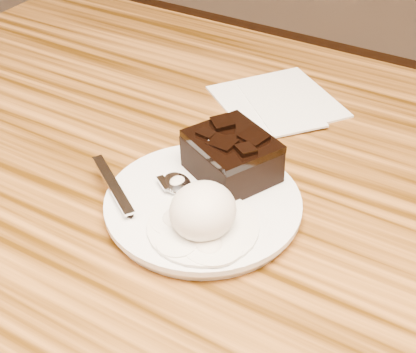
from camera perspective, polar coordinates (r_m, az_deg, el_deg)
The scene contains 8 objects.
plate at distance 0.62m, azimuth -0.47°, elevation -2.80°, with size 0.20×0.20×0.02m, color white.
brownie at distance 0.64m, azimuth 2.24°, elevation 1.70°, with size 0.09×0.08×0.04m, color black.
ice_cream_scoop at distance 0.57m, azimuth -0.48°, elevation -3.26°, with size 0.06×0.07×0.05m, color silver.
melt_puddle at distance 0.58m, azimuth -0.47°, elevation -4.81°, with size 0.11×0.11×0.00m, color white.
spoon at distance 0.63m, azimuth -2.92°, elevation -0.78°, with size 0.03×0.16×0.01m, color silver, non-canonical shape.
napkin at distance 0.81m, azimuth 6.56°, elevation 7.18°, with size 0.14×0.14×0.01m, color white.
crumb_a at distance 0.59m, azimuth 1.62°, elevation -4.45°, with size 0.01×0.01×0.00m, color black.
crumb_b at distance 0.60m, azimuth -7.37°, elevation -3.74°, with size 0.01×0.01×0.00m, color black.
Camera 1 is at (0.22, -0.43, 1.16)m, focal length 51.96 mm.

